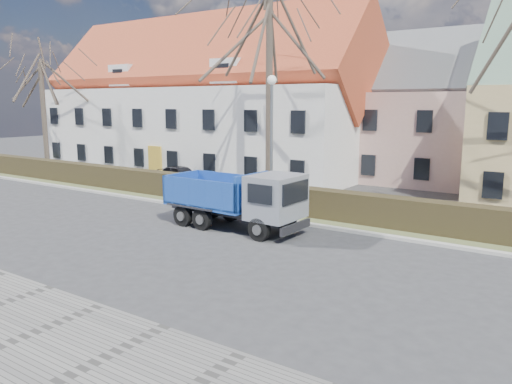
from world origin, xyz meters
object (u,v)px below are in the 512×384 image
Objects in this scene: cart_frame at (182,200)px; streetlight at (272,142)px; parked_car_a at (181,175)px; dump_truck at (230,198)px.

streetlight is at bearing 31.64° from cart_frame.
cart_frame is 6.81m from parked_car_a.
streetlight is at bearing -100.95° from parked_car_a.
dump_truck is 0.96× the size of streetlight.
streetlight reaches higher than dump_truck.
streetlight is 9.27m from parked_car_a.
dump_truck is at bearing -121.38° from parked_car_a.
parked_car_a is at bearing 133.10° from cart_frame.
streetlight is 5.41m from cart_frame.
cart_frame is at bearing 156.67° from dump_truck.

